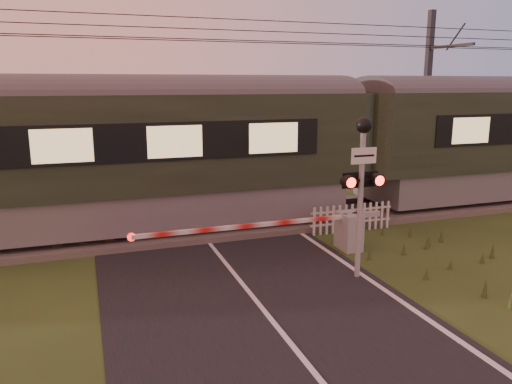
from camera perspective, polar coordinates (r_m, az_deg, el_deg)
name	(u,v)px	position (r m, az deg, el deg)	size (l,w,h in m)	color
ground	(273,322)	(9.50, 1.90, -14.65)	(160.00, 160.00, 0.00)	#283815
road	(278,327)	(9.31, 2.54, -15.19)	(6.00, 140.00, 0.03)	black
track_bed	(196,226)	(15.32, -6.84, -3.83)	(140.00, 3.40, 0.39)	#47423D
overhead_wires	(191,31)	(14.78, -7.43, 17.74)	(120.00, 0.62, 0.62)	black
train	(352,143)	(16.74, 10.95, 5.54)	(45.24, 3.12, 4.22)	slate
boom_gate	(337,230)	(13.23, 9.28, -4.32)	(6.56, 0.75, 1.00)	gray
crossing_signal	(362,169)	(11.06, 12.00, 2.55)	(0.92, 0.36, 3.61)	gray
picket_fence	(352,218)	(15.00, 10.90, -2.90)	(2.66, 0.07, 0.84)	silver
catenary_mast	(427,100)	(21.04, 18.98, 9.91)	(0.22, 2.46, 7.03)	#2D2D30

